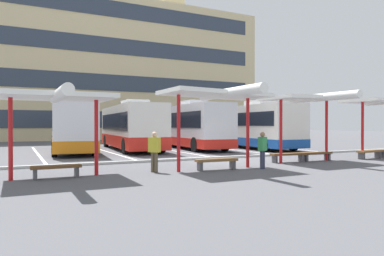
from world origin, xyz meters
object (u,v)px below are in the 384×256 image
coach_bus_0 (72,128)px  waiting_shelter_3 (384,103)px  bench_2 (288,155)px  coach_bus_2 (185,126)px  waiting_shelter_2 (309,100)px  waiting_passenger_1 (154,149)px  bench_4 (370,152)px  waiting_shelter_0 (56,98)px  coach_bus_3 (251,126)px  bench_3 (316,154)px  waiting_shelter_1 (218,96)px  waiting_passenger_0 (263,148)px  coach_bus_1 (131,128)px  bench_1 (217,162)px  bench_0 (56,169)px

coach_bus_0 → waiting_shelter_3: size_ratio=2.58×
bench_2 → coach_bus_2: bearing=88.8°
waiting_shelter_2 → waiting_passenger_1: 8.27m
coach_bus_2 → waiting_passenger_1: (-7.34, -12.51, -0.82)m
coach_bus_0 → bench_4: size_ratio=5.68×
waiting_shelter_0 → bench_2: 10.91m
coach_bus_3 → bench_3: size_ratio=5.87×
coach_bus_0 → waiting_shelter_1: size_ratio=2.43×
waiting_shelter_2 → bench_2: waiting_shelter_2 is taller
waiting_passenger_0 → waiting_passenger_1: waiting_passenger_1 is taller
coach_bus_1 → bench_1: bearing=-91.2°
waiting_passenger_1 → bench_4: bearing=-0.7°
coach_bus_2 → bench_3: size_ratio=6.84×
waiting_shelter_0 → bench_0: size_ratio=2.81×
coach_bus_0 → bench_2: coach_bus_0 is taller
coach_bus_1 → bench_2: size_ratio=5.96×
waiting_shelter_2 → waiting_passenger_1: waiting_shelter_2 is taller
coach_bus_1 → bench_0: size_ratio=6.71×
waiting_shelter_1 → coach_bus_3: bearing=48.5°
waiting_shelter_1 → waiting_passenger_0: (1.86, -0.47, -2.13)m
coach_bus_3 → bench_2: size_ratio=5.77×
coach_bus_1 → bench_4: bearing=-52.5°
coach_bus_3 → waiting_passenger_0: size_ratio=6.96×
waiting_shelter_1 → waiting_passenger_0: size_ratio=2.86×
waiting_shelter_2 → waiting_shelter_3: size_ratio=1.07×
coach_bus_3 → bench_4: size_ratio=5.70×
waiting_shelter_0 → waiting_passenger_1: (3.55, 0.05, -1.85)m
coach_bus_2 → waiting_shelter_3: (5.85, -12.80, 1.32)m
bench_1 → bench_3: same height
bench_2 → bench_0: bearing=-178.0°
bench_1 → waiting_passenger_0: bearing=-17.5°
coach_bus_3 → bench_4: bearing=-86.8°
bench_3 → bench_4: size_ratio=0.97×
bench_2 → waiting_shelter_3: bearing=-6.6°
coach_bus_1 → waiting_shelter_2: size_ratio=2.50×
bench_2 → waiting_shelter_3: waiting_shelter_3 is taller
bench_0 → coach_bus_1: bearing=62.6°
coach_bus_0 → waiting_shelter_2: size_ratio=2.41×
coach_bus_1 → waiting_shelter_1: (-0.28, -12.87, 1.38)m
waiting_passenger_1 → coach_bus_2: bearing=59.6°
coach_bus_3 → waiting_passenger_0: bearing=-124.1°
coach_bus_0 → waiting_shelter_0: 12.35m
coach_bus_0 → bench_4: bearing=-41.8°
coach_bus_2 → waiting_shelter_0: size_ratio=2.69×
coach_bus_0 → waiting_passenger_1: 12.16m
waiting_shelter_2 → waiting_passenger_0: (-3.61, -1.06, -2.18)m
coach_bus_1 → coach_bus_0: bearing=-177.0°
bench_1 → coach_bus_1: bearing=88.8°
bench_4 → bench_0: bearing=179.3°
coach_bus_1 → waiting_shelter_1: coach_bus_1 is taller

